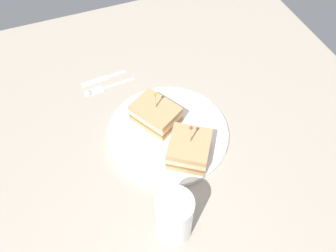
# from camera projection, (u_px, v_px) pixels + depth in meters

# --- Properties ---
(ground_plane) EXTENTS (1.05, 1.05, 0.02)m
(ground_plane) POSITION_uv_depth(u_px,v_px,m) (168.00, 137.00, 0.81)
(ground_plane) COLOR #9E9384
(plate) EXTENTS (0.27, 0.27, 0.01)m
(plate) POSITION_uv_depth(u_px,v_px,m) (168.00, 133.00, 0.79)
(plate) COLOR white
(plate) RESTS_ON ground_plane
(sandwich_half_front) EXTENTS (0.12, 0.11, 0.10)m
(sandwich_half_front) POSITION_uv_depth(u_px,v_px,m) (156.00, 114.00, 0.79)
(sandwich_half_front) COLOR tan
(sandwich_half_front) RESTS_ON plate
(sandwich_half_back) EXTENTS (0.12, 0.12, 0.10)m
(sandwich_half_back) POSITION_uv_depth(u_px,v_px,m) (189.00, 149.00, 0.73)
(sandwich_half_back) COLOR tan
(sandwich_half_back) RESTS_ON plate
(drink_glass) EXTENTS (0.07, 0.07, 0.12)m
(drink_glass) POSITION_uv_depth(u_px,v_px,m) (174.00, 218.00, 0.62)
(drink_glass) COLOR beige
(drink_glass) RESTS_ON ground_plane
(fork) EXTENTS (0.02, 0.14, 0.00)m
(fork) POSITION_uv_depth(u_px,v_px,m) (103.00, 88.00, 0.88)
(fork) COLOR silver
(fork) RESTS_ON ground_plane
(knife) EXTENTS (0.02, 0.12, 0.00)m
(knife) POSITION_uv_depth(u_px,v_px,m) (102.00, 79.00, 0.90)
(knife) COLOR silver
(knife) RESTS_ON ground_plane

